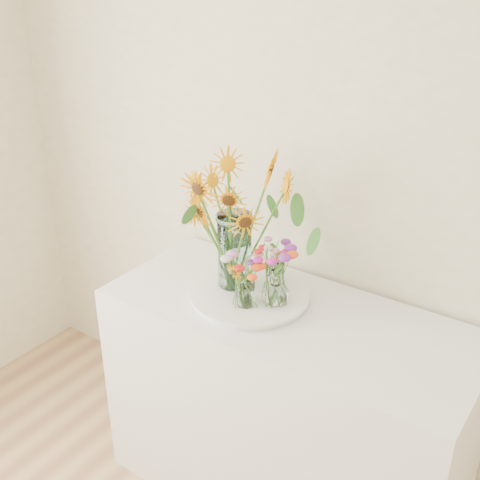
{
  "coord_description": "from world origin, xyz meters",
  "views": [
    {
      "loc": [
        0.64,
        0.29,
        2.09
      ],
      "look_at": [
        -0.51,
        1.94,
        1.13
      ],
      "focal_mm": 45.0,
      "sensor_mm": 36.0,
      "label": 1
    }
  ],
  "objects": [
    {
      "name": "mason_jar",
      "position": [
        -0.53,
        1.94,
        1.07
      ],
      "size": [
        0.13,
        0.13,
        0.3
      ],
      "primitive_type": "cylinder",
      "rotation": [
        0.0,
        0.0,
        0.01
      ],
      "color": "#A4D3D3",
      "rests_on": "tray"
    },
    {
      "name": "counter",
      "position": [
        -0.28,
        1.93,
        0.45
      ],
      "size": [
        1.4,
        0.6,
        0.9
      ],
      "primitive_type": "cube",
      "color": "white",
      "rests_on": "ground_plane"
    },
    {
      "name": "tray",
      "position": [
        -0.45,
        1.92,
        0.91
      ],
      "size": [
        0.43,
        0.43,
        0.02
      ],
      "primitive_type": "cylinder",
      "color": "white",
      "rests_on": "counter"
    },
    {
      "name": "small_vase_a",
      "position": [
        -0.41,
        1.84,
        0.98
      ],
      "size": [
        0.09,
        0.09,
        0.12
      ],
      "primitive_type": "cylinder",
      "rotation": [
        0.0,
        0.0,
        -0.34
      ],
      "color": "white",
      "rests_on": "tray"
    },
    {
      "name": "sunflower_bouquet",
      "position": [
        -0.53,
        1.94,
        1.21
      ],
      "size": [
        0.83,
        0.83,
        0.57
      ],
      "primitive_type": null,
      "rotation": [
        0.0,
        0.0,
        0.01
      ],
      "color": "orange",
      "rests_on": "tray"
    },
    {
      "name": "wildflower_posy_a",
      "position": [
        -0.41,
        1.84,
        1.03
      ],
      "size": [
        0.2,
        0.2,
        0.21
      ],
      "primitive_type": null,
      "color": "#F64C15",
      "rests_on": "tray"
    },
    {
      "name": "small_vase_c",
      "position": [
        -0.39,
        2.0,
        0.99
      ],
      "size": [
        0.07,
        0.07,
        0.12
      ],
      "primitive_type": "cylinder",
      "rotation": [
        0.0,
        0.0,
        -0.02
      ],
      "color": "white",
      "rests_on": "tray"
    },
    {
      "name": "wildflower_posy_b",
      "position": [
        -0.33,
        1.92,
        1.04
      ],
      "size": [
        0.23,
        0.23,
        0.23
      ],
      "primitive_type": null,
      "color": "#F64C15",
      "rests_on": "tray"
    },
    {
      "name": "small_vase_b",
      "position": [
        -0.33,
        1.92,
        1.0
      ],
      "size": [
        0.13,
        0.13,
        0.14
      ],
      "primitive_type": null,
      "rotation": [
        0.0,
        0.0,
        -0.41
      ],
      "color": "white",
      "rests_on": "tray"
    },
    {
      "name": "wildflower_posy_c",
      "position": [
        -0.39,
        2.0,
        1.03
      ],
      "size": [
        0.21,
        0.21,
        0.21
      ],
      "primitive_type": null,
      "color": "#F64C15",
      "rests_on": "tray"
    }
  ]
}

